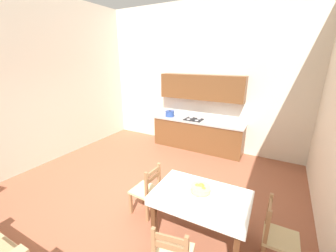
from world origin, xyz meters
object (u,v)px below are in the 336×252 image
at_px(kitchen_cabinetry, 198,121).
at_px(dining_chair_tv_side, 147,191).
at_px(dining_chair_window_side, 277,237).
at_px(fruit_bowl, 200,188).
at_px(dining_table, 201,202).

bearing_deg(kitchen_cabinetry, dining_chair_tv_side, -85.19).
distance_m(dining_chair_tv_side, dining_chair_window_side, 2.03).
xyz_separation_m(dining_chair_tv_side, dining_chair_window_side, (2.03, -0.00, 0.00)).
relative_size(dining_chair_tv_side, fruit_bowl, 3.10).
xyz_separation_m(dining_chair_window_side, fruit_bowl, (-1.06, -0.00, 0.37)).
distance_m(kitchen_cabinetry, fruit_bowl, 3.33).
distance_m(dining_table, fruit_bowl, 0.20).
bearing_deg(fruit_bowl, dining_chair_tv_side, 179.75).
bearing_deg(dining_table, fruit_bowl, 120.49).
xyz_separation_m(kitchen_cabinetry, fruit_bowl, (1.23, -3.09, -0.04)).
bearing_deg(fruit_bowl, dining_table, -59.51).
bearing_deg(dining_chair_tv_side, dining_table, -3.18).
bearing_deg(kitchen_cabinetry, dining_table, -68.17).
relative_size(kitchen_cabinetry, dining_chair_window_side, 2.91).
distance_m(dining_table, dining_chair_tv_side, 1.02).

